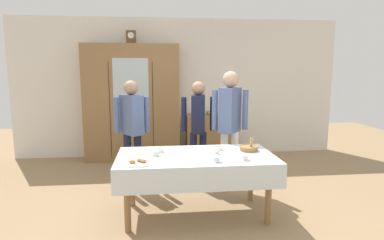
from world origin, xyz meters
The scene contains 20 objects.
ground_plane centered at (0.00, 0.00, 0.00)m, with size 12.00×12.00×0.00m, color #997A56.
back_wall centered at (0.00, 2.65, 1.35)m, with size 6.40×0.10×2.70m, color silver.
dining_table centered at (0.00, -0.24, 0.64)m, with size 1.82×0.96×0.73m.
wall_cabinet centered at (-0.90, 2.35, 1.09)m, with size 1.77×0.46×2.18m.
mantel_clock centered at (-0.89, 2.35, 2.30)m, with size 0.18×0.11×0.24m.
bookshelf_low centered at (0.62, 2.41, 0.42)m, with size 0.97×0.35×0.84m.
book_stack centered at (0.62, 2.41, 0.87)m, with size 0.17×0.20×0.06m.
tea_cup_center centered at (-0.46, -0.20, 0.76)m, with size 0.13×0.13×0.06m.
tea_cup_front_edge centered at (-0.41, -0.02, 0.76)m, with size 0.13×0.13×0.06m.
tea_cup_back_edge centered at (0.24, -0.17, 0.76)m, with size 0.13×0.13×0.06m.
tea_cup_near_right centered at (0.18, -0.54, 0.76)m, with size 0.13×0.13×0.06m.
tea_cup_mid_left centered at (0.51, -0.48, 0.76)m, with size 0.13×0.13×0.06m.
tea_cup_near_left centered at (0.31, -0.01, 0.76)m, with size 0.13×0.13×0.06m.
bread_basket centered at (0.67, -0.07, 0.77)m, with size 0.24×0.24×0.16m.
pastry_plate centered at (-0.65, -0.50, 0.75)m, with size 0.28×0.28×0.05m.
spoon_front_edge centered at (-0.04, -0.49, 0.74)m, with size 0.12×0.02×0.01m.
spoon_mid_left centered at (-0.68, 0.00, 0.74)m, with size 0.12×0.02×0.01m.
person_near_right_end centered at (-0.81, 0.91, 0.95)m, with size 0.52×0.41×1.56m.
person_behind_table_right centered at (0.59, 0.61, 1.04)m, with size 0.52×0.41×1.69m.
person_by_cabinet centered at (0.19, 1.01, 0.93)m, with size 0.52×0.39×1.54m.
Camera 1 is at (-0.45, -3.84, 1.72)m, focal length 30.32 mm.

